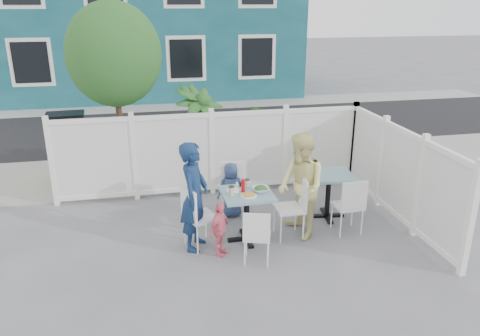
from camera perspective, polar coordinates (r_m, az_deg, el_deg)
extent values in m
plane|color=slate|center=(7.09, -1.15, -10.43)|extent=(80.00, 80.00, 0.00)
cube|color=gray|center=(10.51, -5.04, -0.11)|extent=(24.00, 2.60, 0.01)
cube|color=black|center=(14.03, -6.93, 4.92)|extent=(24.00, 5.00, 0.01)
cube|color=gray|center=(17.04, -7.91, 7.53)|extent=(24.00, 1.60, 0.01)
cube|color=#13464E|center=(20.04, -10.62, 17.84)|extent=(11.00, 6.00, 6.00)
cube|color=black|center=(17.26, -18.48, 12.25)|extent=(1.20, 0.04, 1.40)
cube|color=black|center=(17.29, -4.88, 13.18)|extent=(1.20, 0.04, 1.40)
cube|color=white|center=(8.94, -3.44, 1.86)|extent=(5.80, 0.04, 1.40)
cube|color=white|center=(8.74, -3.54, 6.48)|extent=(5.86, 0.08, 0.08)
cube|color=white|center=(9.20, -3.35, -2.65)|extent=(5.86, 0.08, 0.12)
cube|color=white|center=(8.27, 18.85, -0.72)|extent=(0.04, 3.60, 1.40)
cube|color=white|center=(8.05, 19.43, 4.22)|extent=(0.08, 3.66, 0.08)
cube|color=white|center=(8.55, 18.29, -5.49)|extent=(0.08, 3.66, 0.12)
cylinder|color=#382316|center=(9.63, -14.40, 4.93)|extent=(0.12, 0.12, 2.40)
ellipsoid|color=#215321|center=(9.38, -15.14, 13.21)|extent=(1.80, 1.62, 1.98)
cube|color=gold|center=(10.56, -20.15, 2.52)|extent=(0.74, 0.55, 1.30)
imported|color=#215321|center=(9.54, -5.07, 4.05)|extent=(1.57, 1.57, 1.99)
imported|color=#215321|center=(9.84, 4.85, 3.06)|extent=(1.48, 1.60, 1.49)
cube|color=#467282|center=(7.13, 0.82, -3.15)|extent=(0.79, 0.79, 0.04)
cylinder|color=black|center=(7.29, 0.81, -6.00)|extent=(0.09, 0.09, 0.74)
cube|color=black|center=(7.46, 0.80, -8.57)|extent=(0.60, 0.10, 0.04)
cube|color=black|center=(7.46, 0.80, -8.57)|extent=(0.10, 0.60, 0.04)
cube|color=#467282|center=(8.05, 10.84, -0.82)|extent=(0.85, 0.85, 0.04)
cylinder|color=black|center=(8.19, 10.66, -3.39)|extent=(0.09, 0.09, 0.74)
cube|color=black|center=(8.34, 10.50, -5.72)|extent=(0.60, 0.16, 0.04)
cube|color=black|center=(8.34, 10.50, -5.72)|extent=(0.16, 0.60, 0.04)
cube|color=white|center=(7.11, -4.75, -5.97)|extent=(0.57, 0.58, 0.04)
cube|color=white|center=(6.91, -6.28, -4.36)|extent=(0.20, 0.43, 0.48)
cylinder|color=white|center=(7.45, -4.22, -6.77)|extent=(0.03, 0.03, 0.48)
cylinder|color=white|center=(7.16, -2.64, -7.92)|extent=(0.03, 0.03, 0.48)
cylinder|color=white|center=(7.30, -6.71, -7.46)|extent=(0.03, 0.03, 0.48)
cylinder|color=white|center=(6.99, -5.20, -8.68)|extent=(0.03, 0.03, 0.48)
cube|color=white|center=(7.40, 5.99, -4.93)|extent=(0.43, 0.45, 0.04)
cube|color=white|center=(7.36, 7.58, -2.88)|extent=(0.03, 0.45, 0.48)
cylinder|color=white|center=(7.29, 5.00, -7.41)|extent=(0.03, 0.03, 0.48)
cylinder|color=white|center=(7.62, 4.17, -6.12)|extent=(0.03, 0.03, 0.48)
cylinder|color=white|center=(7.40, 7.73, -7.11)|extent=(0.03, 0.03, 0.48)
cylinder|color=white|center=(7.73, 6.79, -5.85)|extent=(0.03, 0.03, 0.48)
cube|color=white|center=(7.94, -0.73, -3.11)|extent=(0.50, 0.49, 0.04)
cube|color=white|center=(8.03, -0.81, -0.80)|extent=(0.45, 0.10, 0.48)
cylinder|color=white|center=(7.88, 0.73, -5.18)|extent=(0.03, 0.03, 0.48)
cylinder|color=white|center=(7.87, -2.06, -5.25)|extent=(0.03, 0.03, 0.48)
cylinder|color=white|center=(8.21, 0.55, -4.12)|extent=(0.03, 0.03, 0.48)
cylinder|color=white|center=(8.19, -2.12, -4.19)|extent=(0.03, 0.03, 0.48)
cube|color=white|center=(6.72, 2.08, -8.26)|extent=(0.47, 0.46, 0.04)
cube|color=white|center=(6.47, 2.02, -7.21)|extent=(0.37, 0.14, 0.41)
cylinder|color=white|center=(6.96, 0.78, -9.09)|extent=(0.02, 0.02, 0.41)
cylinder|color=white|center=(6.95, 3.49, -9.20)|extent=(0.02, 0.02, 0.41)
cylinder|color=white|center=(6.70, 0.57, -10.36)|extent=(0.02, 0.02, 0.41)
cylinder|color=white|center=(6.68, 3.40, -10.47)|extent=(0.02, 0.02, 0.41)
cube|color=white|center=(7.72, 12.98, -4.51)|extent=(0.44, 0.42, 0.04)
cube|color=white|center=(7.46, 13.79, -3.30)|extent=(0.43, 0.05, 0.46)
cylinder|color=white|center=(7.87, 11.10, -5.69)|extent=(0.02, 0.02, 0.46)
cylinder|color=white|center=(8.03, 13.49, -5.36)|extent=(0.02, 0.02, 0.46)
cylinder|color=white|center=(7.59, 12.18, -6.76)|extent=(0.02, 0.02, 0.46)
cylinder|color=white|center=(7.75, 14.64, -6.40)|extent=(0.02, 0.02, 0.46)
imported|color=navy|center=(6.95, -5.60, -3.46)|extent=(0.60, 0.71, 1.67)
imported|color=yellow|center=(7.32, 7.44, -2.24)|extent=(0.76, 0.91, 1.68)
imported|color=navy|center=(8.07, -1.10, -2.67)|extent=(0.49, 0.34, 0.97)
imported|color=pink|center=(6.89, -2.50, -7.48)|extent=(0.47, 0.50, 0.82)
cylinder|color=white|center=(6.99, 1.05, -3.39)|extent=(0.25, 0.25, 0.02)
cylinder|color=white|center=(7.18, -0.86, -2.75)|extent=(0.21, 0.21, 0.01)
imported|color=white|center=(7.15, 2.55, -2.64)|extent=(0.26, 0.26, 0.06)
cylinder|color=beige|center=(7.01, -1.06, -2.81)|extent=(0.09, 0.09, 0.13)
cylinder|color=beige|center=(7.32, 0.89, -1.87)|extent=(0.07, 0.07, 0.11)
cylinder|color=#AF060F|center=(7.11, 0.37, -2.22)|extent=(0.06, 0.06, 0.19)
cylinder|color=white|center=(7.33, -0.39, -2.00)|extent=(0.03, 0.03, 0.07)
cylinder|color=black|center=(7.33, 0.02, -2.03)|extent=(0.03, 0.03, 0.07)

